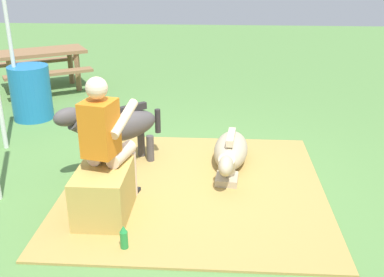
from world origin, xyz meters
name	(u,v)px	position (x,y,z in m)	size (l,w,h in m)	color
ground_plane	(175,183)	(0.00, 0.00, 0.00)	(24.00, 24.00, 0.00)	#568442
hay_patch	(194,187)	(-0.10, -0.22, 0.01)	(2.80, 2.79, 0.02)	#AD8C47
hay_bale	(104,194)	(-0.73, 0.61, 0.25)	(0.69, 0.48, 0.50)	tan
person_seated	(107,137)	(-0.57, 0.59, 0.77)	(0.71, 0.51, 1.38)	beige
pony_standing	(118,127)	(0.35, 0.69, 0.52)	(1.03, 1.09, 0.88)	#4C4747
pony_lying	(230,153)	(0.45, -0.61, 0.19)	(1.35, 0.48, 0.42)	tan
soda_bottle	(124,238)	(-1.25, 0.32, 0.12)	(0.07, 0.07, 0.24)	#268C3F
water_barrel	(31,93)	(2.01, 2.40, 0.41)	(0.60, 0.60, 0.82)	#1E72B2
tent_pole_right	(9,36)	(1.94, 2.57, 1.28)	(0.06, 0.06, 2.55)	silver
picnic_bench	(43,60)	(3.53, 2.76, 0.58)	(1.88, 1.95, 0.75)	olive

